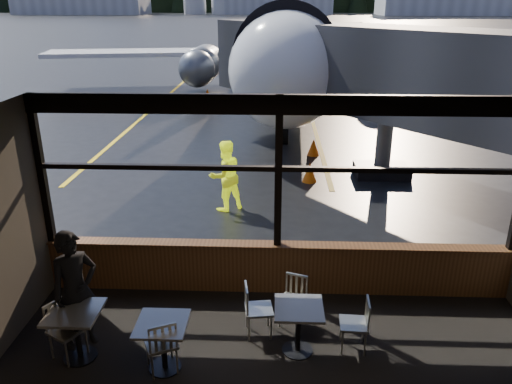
# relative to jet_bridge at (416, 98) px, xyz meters

# --- Properties ---
(ground_plane) EXTENTS (520.00, 520.00, 0.00)m
(ground_plane) POSITION_rel_jet_bridge_xyz_m (-3.60, 114.50, -2.46)
(ground_plane) COLOR black
(ground_plane) RESTS_ON ground
(ceiling) EXTENTS (8.00, 6.00, 0.04)m
(ceiling) POSITION_rel_jet_bridge_xyz_m (-3.60, -8.50, 1.04)
(ceiling) COLOR #38332D
(ceiling) RESTS_ON ground
(window_sill) EXTENTS (8.00, 0.28, 0.90)m
(window_sill) POSITION_rel_jet_bridge_xyz_m (-3.60, -5.50, -2.01)
(window_sill) COLOR #57321A
(window_sill) RESTS_ON ground
(window_header) EXTENTS (8.00, 0.18, 0.30)m
(window_header) POSITION_rel_jet_bridge_xyz_m (-3.60, -5.50, 0.89)
(window_header) COLOR black
(window_header) RESTS_ON ground
(mullion_left) EXTENTS (0.12, 0.12, 2.60)m
(mullion_left) POSITION_rel_jet_bridge_xyz_m (-7.55, -5.50, -0.26)
(mullion_left) COLOR black
(mullion_left) RESTS_ON ground
(mullion_centre) EXTENTS (0.12, 0.12, 2.60)m
(mullion_centre) POSITION_rel_jet_bridge_xyz_m (-3.60, -5.50, -0.26)
(mullion_centre) COLOR black
(mullion_centre) RESTS_ON ground
(window_transom) EXTENTS (8.00, 0.10, 0.08)m
(window_transom) POSITION_rel_jet_bridge_xyz_m (-3.60, -5.50, -0.16)
(window_transom) COLOR black
(window_transom) RESTS_ON ground
(jet_bridge) EXTENTS (9.23, 11.28, 4.92)m
(jet_bridge) POSITION_rel_jet_bridge_xyz_m (0.00, 0.00, 0.00)
(jet_bridge) COLOR #29292C
(jet_bridge) RESTS_ON ground_plane
(cafe_table_near) EXTENTS (0.70, 0.70, 0.76)m
(cafe_table_near) POSITION_rel_jet_bridge_xyz_m (-3.28, -7.14, -2.08)
(cafe_table_near) COLOR gray
(cafe_table_near) RESTS_ON carpet_floor
(cafe_table_mid) EXTENTS (0.69, 0.69, 0.76)m
(cafe_table_mid) POSITION_rel_jet_bridge_xyz_m (-5.16, -7.59, -2.08)
(cafe_table_mid) COLOR #9D9790
(cafe_table_mid) RESTS_ON carpet_floor
(cafe_table_left) EXTENTS (0.72, 0.72, 0.80)m
(cafe_table_left) POSITION_rel_jet_bridge_xyz_m (-6.44, -7.42, -2.06)
(cafe_table_left) COLOR gray
(cafe_table_left) RESTS_ON carpet_floor
(chair_near_e) EXTENTS (0.49, 0.49, 0.85)m
(chair_near_e) POSITION_rel_jet_bridge_xyz_m (-2.47, -7.05, -2.04)
(chair_near_e) COLOR #B0AC9F
(chair_near_e) RESTS_ON carpet_floor
(chair_near_w) EXTENTS (0.54, 0.54, 0.87)m
(chair_near_w) POSITION_rel_jet_bridge_xyz_m (-3.87, -6.75, -2.03)
(chair_near_w) COLOR #BAB4A8
(chair_near_w) RESTS_ON carpet_floor
(chair_near_n) EXTENTS (0.57, 0.57, 0.82)m
(chair_near_n) POSITION_rel_jet_bridge_xyz_m (-3.34, -6.47, -2.05)
(chair_near_n) COLOR #B6B2A4
(chair_near_n) RESTS_ON carpet_floor
(chair_mid_s) EXTENTS (0.63, 0.63, 0.88)m
(chair_mid_s) POSITION_rel_jet_bridge_xyz_m (-5.19, -7.61, -2.02)
(chair_mid_s) COLOR beige
(chair_mid_s) RESTS_ON carpet_floor
(chair_mid_w) EXTENTS (0.66, 0.66, 0.89)m
(chair_mid_w) POSITION_rel_jet_bridge_xyz_m (-6.59, -7.40, -2.02)
(chair_mid_w) COLOR beige
(chair_mid_w) RESTS_ON carpet_floor
(passenger) EXTENTS (0.80, 0.79, 1.86)m
(passenger) POSITION_rel_jet_bridge_xyz_m (-6.52, -7.10, -1.53)
(passenger) COLOR black
(passenger) RESTS_ON carpet_floor
(ground_crew) EXTENTS (1.08, 1.03, 1.75)m
(ground_crew) POSITION_rel_jet_bridge_xyz_m (-4.87, -1.81, -1.59)
(ground_crew) COLOR #BFF219
(ground_crew) RESTS_ON ground_plane
(cone_nose) EXTENTS (0.41, 0.41, 0.56)m
(cone_nose) POSITION_rel_jet_bridge_xyz_m (-2.40, 2.89, -2.18)
(cone_nose) COLOR #FE4208
(cone_nose) RESTS_ON ground_plane
(cone_wing) EXTENTS (0.33, 0.33, 0.46)m
(cone_wing) POSITION_rel_jet_bridge_xyz_m (-7.35, 13.28, -2.23)
(cone_wing) COLOR #FF5708
(cone_wing) RESTS_ON ground_plane
(hangar_mid) EXTENTS (38.00, 15.00, 10.00)m
(hangar_mid) POSITION_rel_jet_bridge_xyz_m (-3.60, 179.50, 2.54)
(hangar_mid) COLOR silver
(hangar_mid) RESTS_ON ground_plane
(fuel_tank_a) EXTENTS (8.00, 8.00, 6.00)m
(fuel_tank_a) POSITION_rel_jet_bridge_xyz_m (-33.60, 176.50, 0.54)
(fuel_tank_a) COLOR silver
(fuel_tank_a) RESTS_ON ground_plane
(fuel_tank_b) EXTENTS (8.00, 8.00, 6.00)m
(fuel_tank_b) POSITION_rel_jet_bridge_xyz_m (-23.60, 176.50, 0.54)
(fuel_tank_b) COLOR silver
(fuel_tank_b) RESTS_ON ground_plane
(fuel_tank_c) EXTENTS (8.00, 8.00, 6.00)m
(fuel_tank_c) POSITION_rel_jet_bridge_xyz_m (-13.60, 176.50, 0.54)
(fuel_tank_c) COLOR silver
(fuel_tank_c) RESTS_ON ground_plane
(cone_extra) EXTENTS (0.41, 0.41, 0.57)m
(cone_extra) POSITION_rel_jet_bridge_xyz_m (-2.68, 0.28, -2.18)
(cone_extra) COLOR #F14C07
(cone_extra) RESTS_ON ground_plane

